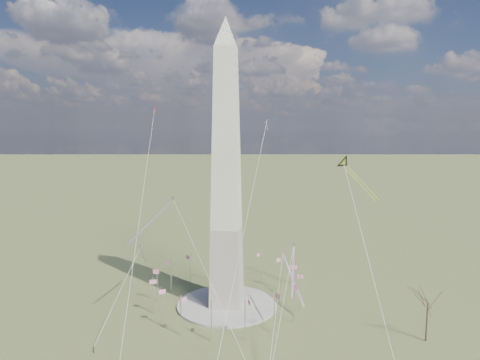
# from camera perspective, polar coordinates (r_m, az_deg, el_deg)

# --- Properties ---
(ground) EXTENTS (2000.00, 2000.00, 0.00)m
(ground) POSITION_cam_1_polar(r_m,az_deg,el_deg) (161.00, -1.76, -16.40)
(ground) COLOR #4C572B
(ground) RESTS_ON ground
(plaza) EXTENTS (36.00, 36.00, 0.80)m
(plaza) POSITION_cam_1_polar(r_m,az_deg,el_deg) (160.84, -1.76, -16.27)
(plaza) COLOR #9D9A90
(plaza) RESTS_ON ground
(washington_monument) EXTENTS (15.56, 15.56, 100.00)m
(washington_monument) POSITION_cam_1_polar(r_m,az_deg,el_deg) (148.53, -1.83, 0.82)
(washington_monument) COLOR #AB9C8F
(washington_monument) RESTS_ON plaza
(flagpole_ring) EXTENTS (54.40, 54.40, 13.00)m
(flagpole_ring) POSITION_cam_1_polar(r_m,az_deg,el_deg) (158.24, -1.77, -13.99)
(flagpole_ring) COLOR silver
(flagpole_ring) RESTS_ON ground
(tree_near) EXTENTS (10.16, 10.16, 17.78)m
(tree_near) POSITION_cam_1_polar(r_m,az_deg,el_deg) (143.91, 23.77, -14.50)
(tree_near) COLOR #46362A
(tree_near) RESTS_ON ground
(person_west) EXTENTS (1.04, 0.99, 1.69)m
(person_west) POSITION_cam_1_polar(r_m,az_deg,el_deg) (138.21, -18.91, -20.59)
(person_west) COLOR gray
(person_west) RESTS_ON ground
(kite_delta_black) EXTENTS (15.12, 16.22, 14.88)m
(kite_delta_black) POSITION_cam_1_polar(r_m,az_deg,el_deg) (162.63, 13.91, 1.96)
(kite_delta_black) COLOR black
(kite_delta_black) RESTS_ON ground
(kite_diamond_purple) EXTENTS (1.70, 2.83, 9.02)m
(kite_diamond_purple) POSITION_cam_1_polar(r_m,az_deg,el_deg) (168.03, -12.89, -8.58)
(kite_diamond_purple) COLOR #42176B
(kite_diamond_purple) RESTS_ON ground
(kite_streamer_left) EXTENTS (1.71, 18.34, 12.60)m
(kite_streamer_left) POSITION_cam_1_polar(r_m,az_deg,el_deg) (144.05, 7.13, -10.92)
(kite_streamer_left) COLOR #FF4128
(kite_streamer_left) RESTS_ON ground
(kite_streamer_mid) EXTENTS (11.36, 17.60, 13.65)m
(kite_streamer_mid) POSITION_cam_1_polar(r_m,az_deg,el_deg) (147.79, -10.98, -4.54)
(kite_streamer_mid) COLOR #FF4128
(kite_streamer_mid) RESTS_ON ground
(kite_streamer_right) EXTENTS (9.48, 19.47, 14.24)m
(kite_streamer_right) POSITION_cam_1_polar(r_m,az_deg,el_deg) (159.39, 6.69, -11.90)
(kite_streamer_right) COLOR #FF4128
(kite_streamer_right) RESTS_ON ground
(kite_small_red) EXTENTS (1.59, 1.42, 4.33)m
(kite_small_red) POSITION_cam_1_polar(r_m,az_deg,el_deg) (192.78, -11.29, 9.34)
(kite_small_red) COLOR red
(kite_small_red) RESTS_ON ground
(kite_small_white) EXTENTS (1.23, 2.06, 4.87)m
(kite_small_white) POSITION_cam_1_polar(r_m,az_deg,el_deg) (184.94, 3.60, 7.73)
(kite_small_white) COLOR white
(kite_small_white) RESTS_ON ground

